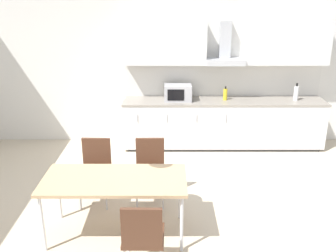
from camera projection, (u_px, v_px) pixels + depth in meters
The scene contains 13 objects.
ground_plane at pixel (146, 224), 4.62m from camera, with size 9.39×8.46×0.02m, color beige.
wall_back at pixel (153, 70), 6.87m from camera, with size 7.52×0.10×2.70m, color silver.
kitchen_counter at pixel (222, 123), 6.84m from camera, with size 3.60×0.65×0.88m.
backsplash_tile at pixel (221, 81), 6.88m from camera, with size 3.58×0.02×0.57m, color silver.
upper_wall_cabinets at pixel (224, 43), 6.50m from camera, with size 3.58×0.40×0.74m.
microwave at pixel (177, 93), 6.64m from camera, with size 0.48×0.35×0.28m.
bottle_white at pixel (295, 93), 6.63m from camera, with size 0.08×0.08×0.31m.
bottle_yellow at pixel (224, 94), 6.66m from camera, with size 0.07×0.07×0.25m.
dining_table at pixel (114, 182), 4.21m from camera, with size 1.62×0.76×0.72m.
chair_far_right at pixel (149, 165), 4.98m from camera, with size 0.41×0.41×0.87m.
chair_far_left at pixel (95, 165), 4.98m from camera, with size 0.42×0.42×0.87m.
chair_near_right at pixel (142, 234), 3.55m from camera, with size 0.40×0.40×0.87m.
pendant_lamp at pixel (108, 88), 3.85m from camera, with size 0.32×0.32×0.22m, color silver.
Camera 1 is at (0.26, -3.95, 2.69)m, focal length 40.00 mm.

